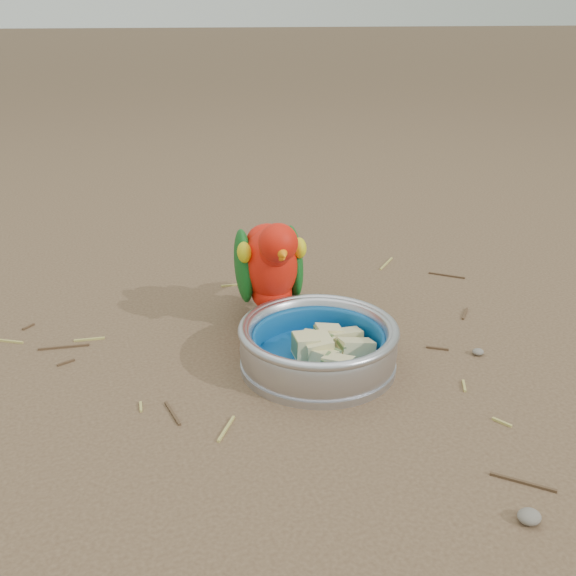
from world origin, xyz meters
name	(u,v)px	position (x,y,z in m)	size (l,w,h in m)	color
ground	(316,411)	(0.00, 0.00, 0.00)	(60.00, 60.00, 0.00)	brown
food_bowl	(318,361)	(0.04, 0.09, 0.01)	(0.21, 0.21, 0.02)	#B2B2BA
bowl_wall	(318,341)	(0.04, 0.09, 0.04)	(0.21, 0.21, 0.04)	#B2B2BA
fruit_wedges	(318,346)	(0.04, 0.09, 0.03)	(0.12, 0.12, 0.03)	#D4C986
lory_parrot	(271,274)	(0.03, 0.23, 0.08)	(0.10, 0.21, 0.17)	red
ground_debris	(290,397)	(-0.02, 0.03, 0.00)	(0.90, 0.80, 0.01)	tan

